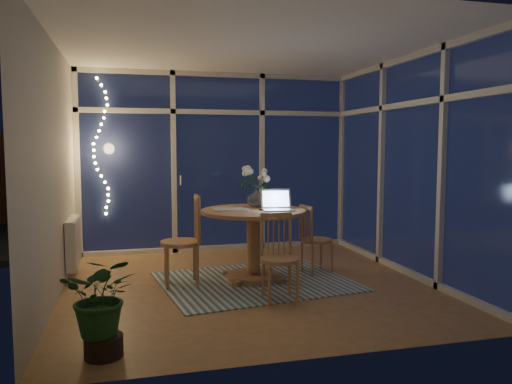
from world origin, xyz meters
TOP-DOWN VIEW (x-y plane):
  - floor at (0.00, 0.00)m, footprint 4.00×4.00m
  - ceiling at (0.00, 0.00)m, footprint 4.00×4.00m
  - wall_back at (0.00, 2.00)m, footprint 4.00×0.04m
  - wall_front at (0.00, -2.00)m, footprint 4.00×0.04m
  - wall_left at (-2.00, 0.00)m, footprint 0.04×4.00m
  - wall_right at (2.00, 0.00)m, footprint 0.04×4.00m
  - window_wall_back at (0.00, 1.96)m, footprint 4.00×0.10m
  - window_wall_right at (1.96, 0.00)m, footprint 0.10×4.00m
  - radiator at (-1.94, 0.90)m, footprint 0.10×0.70m
  - fairy_lights at (-1.65, 1.88)m, footprint 0.24×0.10m
  - garden_patio at (0.50, 5.00)m, footprint 12.00×6.00m
  - garden_fence at (0.00, 5.50)m, footprint 11.00×0.08m
  - neighbour_roof at (0.30, 8.50)m, footprint 7.00×3.00m
  - garden_shrubs at (-0.80, 3.40)m, footprint 0.90×0.90m
  - rug at (0.09, 0.09)m, footprint 2.28×1.93m
  - dining_table at (0.09, 0.19)m, footprint 1.35×1.35m
  - chair_left at (-0.74, 0.15)m, footprint 0.48×0.48m
  - chair_right at (0.91, 0.31)m, footprint 0.44×0.44m
  - chair_front at (0.15, -0.63)m, footprint 0.42×0.42m
  - laptop at (0.34, 0.06)m, footprint 0.37×0.32m
  - flower_vase at (0.18, 0.44)m, footprint 0.23×0.23m
  - bowl at (0.39, 0.29)m, footprint 0.17×0.17m
  - newspapers at (-0.19, 0.22)m, footprint 0.40×0.33m
  - phone at (0.20, 0.12)m, footprint 0.12×0.07m
  - potted_plant at (-1.49, -1.59)m, footprint 0.61×0.55m

SIDE VIEW (x-z plane):
  - garden_patio at x=0.50m, z-range -0.11..-0.01m
  - floor at x=0.00m, z-range 0.00..0.00m
  - rug at x=0.09m, z-range 0.00..0.01m
  - potted_plant at x=-1.49m, z-range 0.00..0.76m
  - radiator at x=-1.94m, z-range 0.11..0.69m
  - dining_table at x=0.09m, z-range 0.00..0.82m
  - chair_right at x=0.91m, z-range 0.00..0.84m
  - chair_front at x=0.15m, z-range 0.00..0.88m
  - garden_shrubs at x=-0.80m, z-range 0.00..0.90m
  - chair_left at x=-0.74m, z-range 0.00..1.01m
  - phone at x=0.20m, z-range 0.82..0.83m
  - newspapers at x=-0.19m, z-range 0.82..0.83m
  - bowl at x=0.39m, z-range 0.82..0.85m
  - garden_fence at x=0.00m, z-range 0.00..1.80m
  - flower_vase at x=0.18m, z-range 0.82..1.03m
  - laptop at x=0.34m, z-range 0.82..1.07m
  - wall_back at x=0.00m, z-range 0.00..2.60m
  - wall_front at x=0.00m, z-range 0.00..2.60m
  - wall_left at x=-2.00m, z-range 0.00..2.60m
  - wall_right at x=2.00m, z-range 0.00..2.60m
  - window_wall_back at x=0.00m, z-range 0.00..2.60m
  - window_wall_right at x=1.96m, z-range 0.00..2.60m
  - fairy_lights at x=-1.65m, z-range 0.60..2.45m
  - neighbour_roof at x=0.30m, z-range 1.10..3.30m
  - ceiling at x=0.00m, z-range 2.60..2.60m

